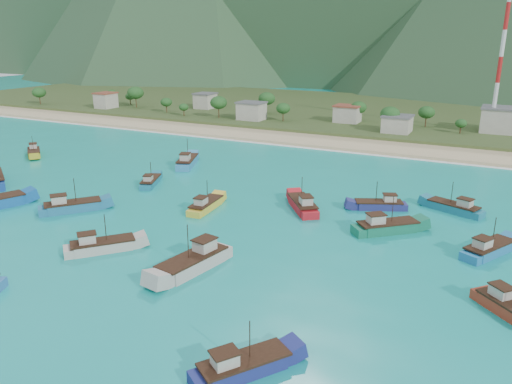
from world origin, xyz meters
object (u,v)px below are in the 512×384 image
at_px(boat_10, 386,228).
at_px(boat_20, 34,153).
at_px(boat_18, 72,207).
at_px(boat_21, 454,208).
at_px(boat_17, 187,162).
at_px(boat_3, 303,206).
at_px(boat_29, 243,368).
at_px(boat_2, 206,206).
at_px(boat_14, 102,247).
at_px(radio_tower, 501,57).
at_px(boat_24, 488,250).
at_px(boat_19, 194,263).
at_px(boat_28, 151,182).
at_px(boat_9, 512,311).
at_px(boat_1, 380,206).

xyz_separation_m(boat_10, boat_20, (-93.95, 12.02, -0.13)).
relative_size(boat_18, boat_21, 1.01).
bearing_deg(boat_17, boat_3, -47.48).
height_order(boat_21, boat_29, boat_21).
relative_size(boat_2, boat_14, 1.02).
xyz_separation_m(boat_20, boat_29, (89.98, -52.88, 0.01)).
relative_size(radio_tower, boat_29, 4.66).
distance_m(boat_14, boat_21, 59.82).
xyz_separation_m(boat_10, boat_14, (-35.20, -25.87, -0.08)).
xyz_separation_m(boat_2, boat_3, (15.61, 7.66, 0.12)).
relative_size(boat_18, boat_24, 1.02).
height_order(boat_14, boat_24, boat_14).
xyz_separation_m(boat_14, boat_19, (15.19, 1.15, 0.20)).
xyz_separation_m(boat_10, boat_29, (-3.97, -40.86, -0.12)).
xyz_separation_m(radio_tower, boat_20, (-104.82, -79.14, -23.30)).
bearing_deg(boat_3, boat_17, 117.65).
height_order(boat_3, boat_28, boat_3).
xyz_separation_m(boat_3, boat_24, (30.75, -5.90, -0.07)).
relative_size(boat_2, boat_29, 1.01).
bearing_deg(boat_18, boat_14, 7.19).
relative_size(boat_9, boat_18, 0.87).
height_order(boat_17, boat_20, boat_17).
bearing_deg(boat_28, boat_20, 147.34).
bearing_deg(boat_2, boat_1, 22.27).
xyz_separation_m(boat_3, boat_21, (24.41, 10.89, -0.09)).
bearing_deg(boat_24, boat_19, -118.60).
relative_size(radio_tower, boat_9, 4.98).
relative_size(boat_18, boat_29, 1.08).
height_order(boat_2, boat_9, boat_9).
height_order(boat_18, boat_29, boat_18).
height_order(boat_3, boat_10, boat_10).
bearing_deg(boat_3, boat_28, 142.31).
bearing_deg(boat_21, boat_1, 130.61).
distance_m(radio_tower, boat_18, 125.79).
bearing_deg(boat_18, boat_28, 122.89).
relative_size(boat_2, boat_9, 1.08).
bearing_deg(boat_29, boat_3, 139.78).
distance_m(boat_2, boat_28, 20.22).
height_order(boat_24, boat_28, boat_24).
xyz_separation_m(boat_9, boat_29, (-22.06, -22.21, 0.01)).
xyz_separation_m(boat_2, boat_14, (-3.76, -22.22, 0.06)).
height_order(boat_3, boat_17, boat_17).
bearing_deg(boat_29, boat_19, 169.79).
distance_m(radio_tower, boat_24, 96.00).
bearing_deg(radio_tower, boat_20, -142.95).
xyz_separation_m(radio_tower, boat_24, (4.05, -93.05, -23.27)).
bearing_deg(boat_10, boat_9, 2.46).
relative_size(boat_3, boat_9, 1.15).
distance_m(boat_3, boat_9, 40.80).
xyz_separation_m(boat_1, boat_21, (12.19, 4.25, 0.05)).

